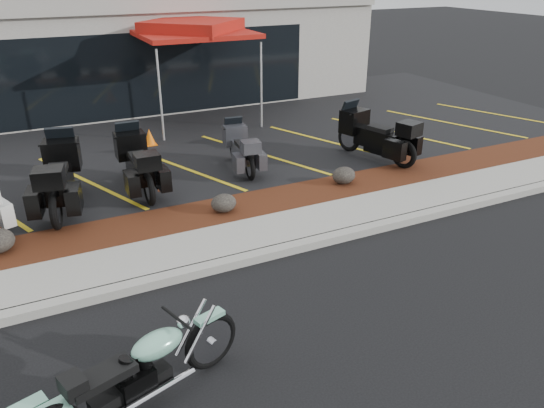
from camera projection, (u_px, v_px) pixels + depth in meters
ground at (284, 284)px, 8.55m from camera, size 90.00×90.00×0.00m
curb at (260, 255)px, 9.25m from camera, size 24.00×0.25×0.15m
sidewalk at (244, 238)px, 9.83m from camera, size 24.00×1.20×0.15m
mulch_bed at (221, 213)px, 10.80m from camera, size 24.00×1.20×0.16m
upper_lot at (153, 141)px, 15.22m from camera, size 26.00×9.60×0.15m
dealership_building at (105, 44)px, 19.54m from camera, size 18.00×8.16×4.00m
boulder_mid at (224, 203)px, 10.61m from camera, size 0.52×0.43×0.37m
boulder_right at (344, 175)px, 11.98m from camera, size 0.54×0.45×0.39m
hero_cruiser at (210, 334)px, 6.61m from camera, size 3.00×1.58×1.02m
touring_black_front at (64, 160)px, 11.35m from camera, size 1.49×2.67×1.47m
touring_black_mid at (130, 150)px, 12.12m from camera, size 0.91×2.34×1.36m
touring_grey at (234, 139)px, 13.26m from camera, size 0.99×2.03×1.13m
touring_black_rear at (350, 126)px, 13.87m from camera, size 1.53×2.54×1.38m
traffic_cone at (149, 137)px, 14.56m from camera, size 0.42×0.42×0.45m
popup_canopy at (193, 30)px, 15.74m from camera, size 3.61×3.61×3.05m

